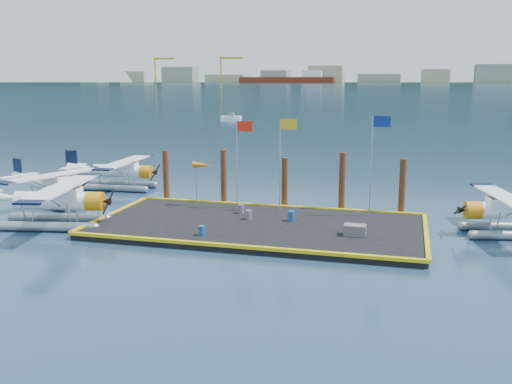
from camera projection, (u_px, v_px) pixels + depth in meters
ground at (258, 230)px, 35.37m from camera, size 4000.00×4000.00×0.00m
dock at (258, 227)px, 35.33m from camera, size 20.00×10.00×0.40m
dock_bumpers at (258, 222)px, 35.27m from camera, size 20.25×10.25×0.18m
far_backdrop at (495, 77)px, 1618.10m from camera, size 3050.00×2050.00×810.00m
seaplane_a at (57, 203)px, 35.73m from camera, size 9.04×9.86×3.49m
seaplane_b at (53, 187)px, 42.06m from camera, size 8.08×8.57×3.09m
seaplane_c at (121, 173)px, 47.83m from camera, size 8.14×8.97×3.19m
seaplane_d at (510, 213)px, 33.86m from camera, size 8.15×8.84×3.13m
drum_0 at (249, 215)px, 36.25m from camera, size 0.42×0.42×0.59m
drum_2 at (291, 216)px, 35.82m from camera, size 0.46×0.46×0.65m
drum_3 at (202, 231)px, 32.61m from camera, size 0.39×0.39×0.55m
drum_5 at (241, 209)px, 37.88m from camera, size 0.41×0.41×0.58m
crate at (355, 230)px, 32.57m from camera, size 1.25×0.83×0.63m
flagpole_red at (240, 151)px, 38.67m from camera, size 1.14×0.08×6.00m
flagpole_yellow at (283, 150)px, 37.89m from camera, size 1.14×0.08×6.20m
flagpole_blue at (375, 151)px, 36.34m from camera, size 1.14×0.08×6.50m
windsock at (202, 166)px, 39.60m from camera, size 1.40×0.44×3.12m
piling_0 at (166, 177)px, 42.23m from camera, size 0.44×0.44×4.00m
piling_1 at (224, 179)px, 41.08m from camera, size 0.44×0.44×4.20m
piling_2 at (285, 184)px, 39.98m from camera, size 0.44×0.44×3.80m
piling_3 at (342, 184)px, 38.92m from camera, size 0.44×0.44×4.30m
piling_4 at (402, 189)px, 37.93m from camera, size 0.44×0.44×4.00m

